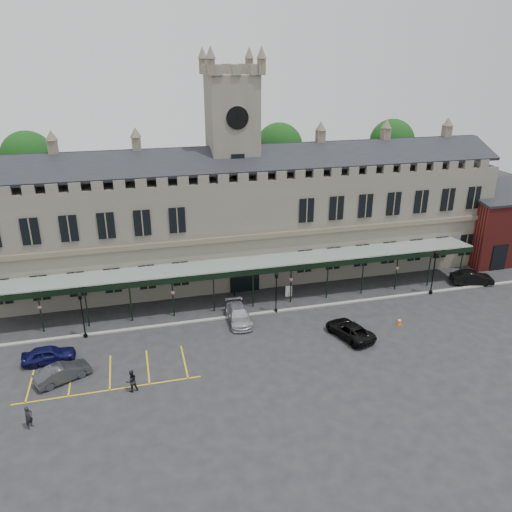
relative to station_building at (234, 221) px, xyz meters
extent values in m
plane|color=black|center=(0.00, -15.91, -6.47)|extent=(140.00, 140.00, 0.00)
cube|color=#5D584D|center=(0.00, 0.09, -0.47)|extent=(60.00, 10.00, 12.00)
cube|color=brown|center=(0.00, -5.09, -0.27)|extent=(60.00, 0.35, 0.50)
cube|color=black|center=(0.00, -2.41, 7.33)|extent=(60.00, 4.77, 2.20)
cube|color=black|center=(0.00, 2.59, 7.33)|extent=(60.00, 4.77, 2.20)
cube|color=black|center=(0.00, -5.01, -4.57)|extent=(3.20, 0.18, 3.80)
cube|color=#5D584D|center=(0.00, 0.09, 4.53)|extent=(5.00, 5.00, 22.00)
cylinder|color=silver|center=(0.00, -2.47, 11.53)|extent=(2.20, 0.12, 2.20)
cylinder|color=black|center=(0.00, -2.54, 11.53)|extent=(2.30, 0.04, 2.30)
cube|color=black|center=(0.00, -2.47, 6.53)|extent=(1.40, 0.12, 2.80)
cube|color=#8C9E93|center=(0.00, -6.91, -2.37)|extent=(50.00, 4.00, 0.40)
cube|color=black|center=(0.00, -8.91, -2.62)|extent=(50.00, 0.18, 0.50)
cube|color=#5E1816|center=(34.00, -2.91, -2.47)|extent=(12.00, 8.00, 8.00)
cube|color=black|center=(34.00, -2.91, 2.03)|extent=(12.40, 8.36, 1.47)
cube|color=gray|center=(0.00, -10.41, -6.41)|extent=(60.00, 0.40, 0.12)
cylinder|color=#332314|center=(-22.00, 9.09, -0.47)|extent=(0.70, 0.70, 12.00)
sphere|color=black|center=(-22.00, 9.09, 6.53)|extent=(6.00, 6.00, 6.00)
cylinder|color=#332314|center=(8.00, 9.09, -0.47)|extent=(0.70, 0.70, 12.00)
sphere|color=black|center=(8.00, 9.09, 6.53)|extent=(6.00, 6.00, 6.00)
cylinder|color=#332314|center=(24.00, 9.09, -0.47)|extent=(0.70, 0.70, 12.00)
sphere|color=black|center=(24.00, 9.09, 6.53)|extent=(6.00, 6.00, 6.00)
cylinder|color=black|center=(-16.20, -10.71, -6.32)|extent=(0.35, 0.35, 0.29)
cylinder|color=black|center=(-16.20, -10.71, -4.51)|extent=(0.12, 0.12, 3.91)
cube|color=black|center=(-16.20, -10.71, -2.41)|extent=(0.27, 0.27, 0.39)
cone|color=black|center=(-16.20, -10.71, -2.07)|extent=(0.43, 0.43, 0.29)
cylinder|color=black|center=(1.91, -10.46, -6.33)|extent=(0.34, 0.34, 0.28)
cylinder|color=black|center=(1.91, -10.46, -4.57)|extent=(0.11, 0.11, 3.80)
cube|color=black|center=(1.91, -10.46, -2.53)|extent=(0.27, 0.27, 0.38)
cone|color=black|center=(1.91, -10.46, -2.20)|extent=(0.42, 0.42, 0.28)
cylinder|color=black|center=(19.21, -10.65, -6.30)|extent=(0.39, 0.39, 0.33)
cylinder|color=black|center=(19.21, -10.65, -4.30)|extent=(0.13, 0.13, 4.34)
cube|color=black|center=(19.21, -10.65, -1.97)|extent=(0.30, 0.30, 0.43)
cone|color=black|center=(19.21, -10.65, -1.59)|extent=(0.48, 0.48, 0.33)
cube|color=#FD5008|center=(12.54, -15.81, -6.45)|extent=(0.38, 0.38, 0.04)
cone|color=#FD5008|center=(12.54, -15.81, -6.12)|extent=(0.44, 0.44, 0.70)
cylinder|color=silver|center=(12.54, -15.81, -6.02)|extent=(0.29, 0.29, 0.10)
cylinder|color=black|center=(4.23, -7.43, -6.22)|extent=(0.06, 0.06, 0.50)
cube|color=silver|center=(4.23, -7.43, -5.87)|extent=(0.70, 0.11, 1.20)
cylinder|color=black|center=(-1.45, -6.38, -6.05)|extent=(0.15, 0.15, 0.84)
cylinder|color=black|center=(4.85, -6.41, -6.03)|extent=(0.16, 0.16, 0.88)
imported|color=#0E0F3E|center=(-18.87, -14.13, -5.75)|extent=(4.33, 1.97, 1.44)
imported|color=#303236|center=(-17.50, -17.10, -5.77)|extent=(4.48, 3.22, 1.40)
imported|color=#A1A4A9|center=(-2.13, -11.40, -5.75)|extent=(2.10, 4.99, 1.44)
imported|color=black|center=(7.00, -16.68, -5.77)|extent=(3.72, 5.46, 1.39)
imported|color=black|center=(25.00, -9.60, -5.71)|extent=(4.83, 2.69, 1.51)
imported|color=black|center=(-19.20, -22.21, -5.62)|extent=(0.69, 0.74, 1.70)
imported|color=black|center=(-12.30, -19.83, -5.57)|extent=(1.05, 0.93, 1.80)
camera|label=1|loc=(-11.09, -52.65, 17.19)|focal=35.00mm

